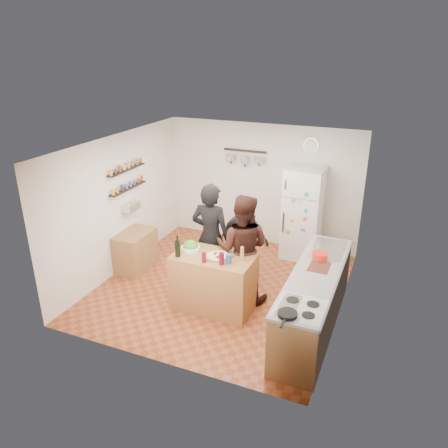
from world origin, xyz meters
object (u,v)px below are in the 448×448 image
at_px(person_center, 242,248).
at_px(pepper_mill, 242,255).
at_px(skillet, 287,314).
at_px(wine_bottle, 178,249).
at_px(prep_island, 214,282).
at_px(fridge, 303,213).
at_px(person_back, 245,239).
at_px(wall_clock, 311,146).
at_px(side_table, 136,251).
at_px(person_left, 211,237).
at_px(red_bowl, 320,256).
at_px(counter_run, 314,301).
at_px(salt_canister, 229,259).
at_px(salad_bowl, 191,248).

bearing_deg(person_center, pepper_mill, 103.18).
bearing_deg(skillet, wine_bottle, 155.49).
distance_m(prep_island, wine_bottle, 0.80).
bearing_deg(fridge, person_back, -118.81).
distance_m(wall_clock, side_table, 3.84).
distance_m(person_left, red_bowl, 1.84).
xyz_separation_m(prep_island, person_back, (0.12, 1.07, 0.30)).
xyz_separation_m(pepper_mill, red_bowl, (1.07, 0.48, -0.03)).
height_order(wine_bottle, skillet, wine_bottle).
height_order(wine_bottle, counter_run, wine_bottle).
relative_size(prep_island, skillet, 5.17).
bearing_deg(person_back, wall_clock, -109.27).
relative_size(salt_canister, person_left, 0.07).
relative_size(wine_bottle, person_back, 0.17).
relative_size(prep_island, side_table, 1.56).
bearing_deg(salt_canister, skillet, -40.43).
bearing_deg(prep_island, red_bowl, 19.17).
height_order(person_left, person_center, person_left).
distance_m(counter_run, wall_clock, 3.22).
distance_m(person_back, counter_run, 1.80).
bearing_deg(fridge, counter_run, -71.94).
xyz_separation_m(salad_bowl, person_left, (0.11, 0.53, -0.00)).
bearing_deg(counter_run, side_table, 170.89).
bearing_deg(person_center, red_bowl, 177.30).
bearing_deg(pepper_mill, prep_island, -173.66).
bearing_deg(counter_run, prep_island, -177.75).
xyz_separation_m(salad_bowl, wall_clock, (1.24, 2.64, 1.21)).
distance_m(person_left, person_back, 0.67).
bearing_deg(wall_clock, person_center, -102.89).
height_order(wine_bottle, fridge, fridge).
bearing_deg(wall_clock, wine_bottle, -114.44).
distance_m(wine_bottle, wall_clock, 3.39).
distance_m(salad_bowl, counter_run, 2.05).
distance_m(salt_canister, counter_run, 1.39).
bearing_deg(wine_bottle, prep_island, 23.75).
relative_size(person_back, red_bowl, 6.41).
height_order(person_center, wall_clock, wall_clock).
height_order(salt_canister, side_table, salt_canister).
distance_m(prep_island, side_table, 1.97).
bearing_deg(person_left, skillet, 135.57).
bearing_deg(prep_island, salt_canister, -21.80).
distance_m(counter_run, side_table, 3.49).
distance_m(counter_run, skillet, 1.28).
xyz_separation_m(wine_bottle, person_left, (0.19, 0.80, -0.10)).
bearing_deg(side_table, red_bowl, -1.42).
xyz_separation_m(person_left, person_center, (0.62, -0.15, -0.03)).
bearing_deg(counter_run, red_bowl, 96.10).
bearing_deg(wine_bottle, pepper_mill, 15.87).
distance_m(wine_bottle, red_bowl, 2.16).
distance_m(salad_bowl, side_table, 1.66).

